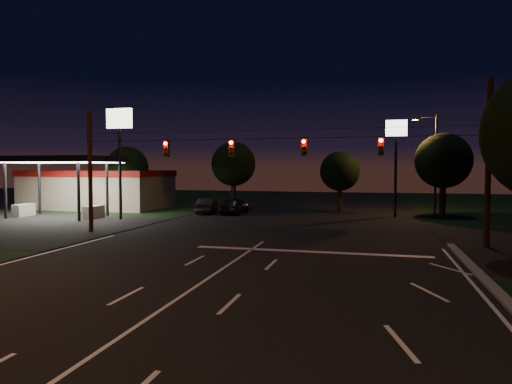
% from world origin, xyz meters
% --- Properties ---
extents(ground, '(140.00, 140.00, 0.00)m').
position_xyz_m(ground, '(0.00, 0.00, 0.00)').
color(ground, black).
rests_on(ground, ground).
extents(cross_street_left, '(20.00, 16.00, 0.02)m').
position_xyz_m(cross_street_left, '(-20.00, 16.00, 0.00)').
color(cross_street_left, black).
rests_on(cross_street_left, ground).
extents(stop_bar, '(12.00, 0.50, 0.01)m').
position_xyz_m(stop_bar, '(3.00, 11.50, 0.01)').
color(stop_bar, silver).
rests_on(stop_bar, ground).
extents(utility_pole_right, '(0.30, 0.30, 9.00)m').
position_xyz_m(utility_pole_right, '(12.00, 15.00, 0.00)').
color(utility_pole_right, black).
rests_on(utility_pole_right, ground).
extents(utility_pole_left, '(0.28, 0.28, 8.00)m').
position_xyz_m(utility_pole_left, '(-12.00, 15.00, 0.00)').
color(utility_pole_left, black).
rests_on(utility_pole_left, ground).
extents(signal_span, '(24.00, 0.40, 1.56)m').
position_xyz_m(signal_span, '(-0.00, 14.96, 5.50)').
color(signal_span, black).
rests_on(signal_span, ground).
extents(gas_station, '(14.20, 16.10, 5.25)m').
position_xyz_m(gas_station, '(-21.86, 30.39, 2.38)').
color(gas_station, gray).
rests_on(gas_station, ground).
extents(pole_sign_left_near, '(2.20, 0.30, 9.10)m').
position_xyz_m(pole_sign_left_near, '(-14.00, 22.00, 6.98)').
color(pole_sign_left_near, black).
rests_on(pole_sign_left_near, ground).
extents(pole_sign_right, '(1.80, 0.30, 8.40)m').
position_xyz_m(pole_sign_right, '(8.00, 30.00, 6.24)').
color(pole_sign_right, black).
rests_on(pole_sign_right, ground).
extents(street_light_right_far, '(2.20, 0.35, 9.00)m').
position_xyz_m(street_light_right_far, '(11.24, 32.00, 5.24)').
color(street_light_right_far, black).
rests_on(street_light_right_far, ground).
extents(tree_far_a, '(4.20, 4.20, 6.42)m').
position_xyz_m(tree_far_a, '(-17.98, 30.12, 4.26)').
color(tree_far_a, black).
rests_on(tree_far_a, ground).
extents(tree_far_b, '(4.60, 4.60, 6.98)m').
position_xyz_m(tree_far_b, '(-7.98, 34.13, 4.61)').
color(tree_far_b, black).
rests_on(tree_far_b, ground).
extents(tree_far_c, '(3.80, 3.80, 5.86)m').
position_xyz_m(tree_far_c, '(3.02, 33.10, 3.90)').
color(tree_far_c, black).
rests_on(tree_far_c, ground).
extents(tree_far_d, '(4.80, 4.80, 7.30)m').
position_xyz_m(tree_far_d, '(12.02, 31.13, 4.83)').
color(tree_far_d, black).
rests_on(tree_far_d, ground).
extents(car_oncoming_a, '(1.91, 4.60, 1.56)m').
position_xyz_m(car_oncoming_a, '(-6.34, 28.95, 0.78)').
color(car_oncoming_a, black).
rests_on(car_oncoming_a, ground).
extents(car_oncoming_b, '(2.30, 4.49, 1.41)m').
position_xyz_m(car_oncoming_b, '(-9.00, 28.82, 0.71)').
color(car_oncoming_b, black).
rests_on(car_oncoming_b, ground).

